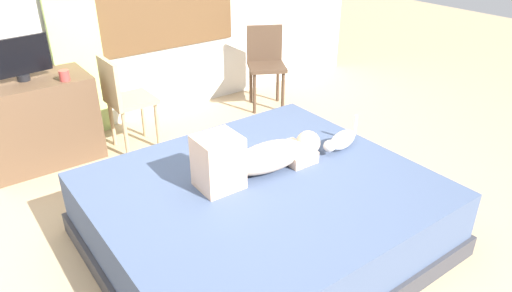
# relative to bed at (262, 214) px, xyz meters

# --- Properties ---
(ground_plane) EXTENTS (16.00, 16.00, 0.00)m
(ground_plane) POSITION_rel_bed_xyz_m (-0.13, -0.09, -0.23)
(ground_plane) COLOR tan
(bed) EXTENTS (2.05, 1.82, 0.46)m
(bed) POSITION_rel_bed_xyz_m (0.00, 0.00, 0.00)
(bed) COLOR #38383D
(bed) RESTS_ON ground
(person_lying) EXTENTS (0.94, 0.28, 0.34)m
(person_lying) POSITION_rel_bed_xyz_m (0.05, 0.13, 0.35)
(person_lying) COLOR #CCB299
(person_lying) RESTS_ON bed
(cat) EXTENTS (0.36, 0.15, 0.21)m
(cat) POSITION_rel_bed_xyz_m (0.73, 0.04, 0.30)
(cat) COLOR silver
(cat) RESTS_ON bed
(desk) EXTENTS (0.90, 0.56, 0.74)m
(desk) POSITION_rel_bed_xyz_m (-0.85, 2.03, 0.14)
(desk) COLOR brown
(desk) RESTS_ON ground
(tv_monitor) EXTENTS (0.48, 0.10, 0.35)m
(tv_monitor) POSITION_rel_bed_xyz_m (-0.88, 2.03, 0.69)
(tv_monitor) COLOR black
(tv_monitor) RESTS_ON desk
(cup) EXTENTS (0.08, 0.08, 0.09)m
(cup) POSITION_rel_bed_xyz_m (-0.61, 1.83, 0.55)
(cup) COLOR #B23D38
(cup) RESTS_ON desk
(chair_by_desk) EXTENTS (0.38, 0.38, 0.86)m
(chair_by_desk) POSITION_rel_bed_xyz_m (-0.17, 1.79, 0.28)
(chair_by_desk) COLOR tan
(chair_by_desk) RESTS_ON ground
(chair_spare) EXTENTS (0.52, 0.52, 0.86)m
(chair_spare) POSITION_rel_bed_xyz_m (1.47, 1.88, 0.28)
(chair_spare) COLOR #4C3828
(chair_spare) RESTS_ON ground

